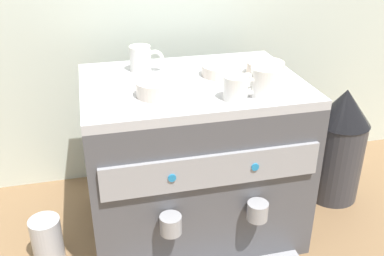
{
  "coord_description": "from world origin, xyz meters",
  "views": [
    {
      "loc": [
        -0.27,
        -1.11,
        0.92
      ],
      "look_at": [
        0.0,
        0.0,
        0.35
      ],
      "focal_mm": 40.94,
      "sensor_mm": 36.0,
      "label": 1
    }
  ],
  "objects_px": {
    "espresso_machine": "(192,158)",
    "ceramic_cup_1": "(142,58)",
    "ceramic_bowl_2": "(265,69)",
    "ceramic_bowl_1": "(221,70)",
    "coffee_grinder": "(339,144)",
    "ceramic_cup_0": "(237,88)",
    "ceramic_bowl_0": "(156,89)",
    "ceramic_cup_2": "(263,82)",
    "milk_pitcher": "(47,239)"
  },
  "relations": [
    {
      "from": "espresso_machine",
      "to": "ceramic_cup_0",
      "type": "bearing_deg",
      "value": -63.14
    },
    {
      "from": "ceramic_bowl_1",
      "to": "ceramic_cup_0",
      "type": "bearing_deg",
      "value": -94.84
    },
    {
      "from": "ceramic_bowl_2",
      "to": "ceramic_bowl_1",
      "type": "bearing_deg",
      "value": 169.05
    },
    {
      "from": "espresso_machine",
      "to": "ceramic_cup_1",
      "type": "bearing_deg",
      "value": 135.3
    },
    {
      "from": "milk_pitcher",
      "to": "espresso_machine",
      "type": "bearing_deg",
      "value": 7.09
    },
    {
      "from": "espresso_machine",
      "to": "ceramic_cup_2",
      "type": "bearing_deg",
      "value": -44.22
    },
    {
      "from": "ceramic_bowl_1",
      "to": "milk_pitcher",
      "type": "distance_m",
      "value": 0.7
    },
    {
      "from": "ceramic_bowl_1",
      "to": "coffee_grinder",
      "type": "xyz_separation_m",
      "value": [
        0.43,
        0.01,
        -0.3
      ]
    },
    {
      "from": "espresso_machine",
      "to": "coffee_grinder",
      "type": "distance_m",
      "value": 0.52
    },
    {
      "from": "ceramic_bowl_0",
      "to": "ceramic_bowl_2",
      "type": "bearing_deg",
      "value": 14.76
    },
    {
      "from": "espresso_machine",
      "to": "ceramic_bowl_2",
      "type": "relative_size",
      "value": 5.67
    },
    {
      "from": "ceramic_cup_1",
      "to": "ceramic_bowl_2",
      "type": "bearing_deg",
      "value": -19.01
    },
    {
      "from": "ceramic_bowl_0",
      "to": "espresso_machine",
      "type": "bearing_deg",
      "value": 35.85
    },
    {
      "from": "ceramic_cup_1",
      "to": "milk_pitcher",
      "type": "bearing_deg",
      "value": -151.27
    },
    {
      "from": "ceramic_cup_0",
      "to": "ceramic_bowl_0",
      "type": "bearing_deg",
      "value": 160.12
    },
    {
      "from": "ceramic_bowl_0",
      "to": "milk_pitcher",
      "type": "bearing_deg",
      "value": 175.3
    },
    {
      "from": "ceramic_bowl_2",
      "to": "ceramic_cup_0",
      "type": "bearing_deg",
      "value": -131.79
    },
    {
      "from": "espresso_machine",
      "to": "ceramic_bowl_0",
      "type": "bearing_deg",
      "value": -144.15
    },
    {
      "from": "espresso_machine",
      "to": "coffee_grinder",
      "type": "relative_size",
      "value": 1.51
    },
    {
      "from": "espresso_machine",
      "to": "milk_pitcher",
      "type": "bearing_deg",
      "value": -172.91
    },
    {
      "from": "ceramic_cup_1",
      "to": "ceramic_cup_2",
      "type": "height_order",
      "value": "same"
    },
    {
      "from": "ceramic_bowl_1",
      "to": "ceramic_bowl_2",
      "type": "relative_size",
      "value": 1.05
    },
    {
      "from": "ceramic_bowl_0",
      "to": "coffee_grinder",
      "type": "relative_size",
      "value": 0.25
    },
    {
      "from": "ceramic_cup_2",
      "to": "ceramic_bowl_2",
      "type": "bearing_deg",
      "value": 65.04
    },
    {
      "from": "ceramic_bowl_1",
      "to": "ceramic_bowl_2",
      "type": "distance_m",
      "value": 0.13
    },
    {
      "from": "ceramic_cup_1",
      "to": "coffee_grinder",
      "type": "height_order",
      "value": "ceramic_cup_1"
    },
    {
      "from": "ceramic_bowl_1",
      "to": "espresso_machine",
      "type": "bearing_deg",
      "value": -162.76
    },
    {
      "from": "milk_pitcher",
      "to": "ceramic_bowl_1",
      "type": "bearing_deg",
      "value": 8.88
    },
    {
      "from": "espresso_machine",
      "to": "ceramic_cup_1",
      "type": "distance_m",
      "value": 0.33
    },
    {
      "from": "ceramic_cup_0",
      "to": "milk_pitcher",
      "type": "height_order",
      "value": "ceramic_cup_0"
    },
    {
      "from": "ceramic_cup_1",
      "to": "coffee_grinder",
      "type": "bearing_deg",
      "value": -7.2
    },
    {
      "from": "ceramic_cup_2",
      "to": "ceramic_bowl_1",
      "type": "xyz_separation_m",
      "value": [
        -0.06,
        0.17,
        -0.02
      ]
    },
    {
      "from": "ceramic_cup_1",
      "to": "ceramic_bowl_1",
      "type": "height_order",
      "value": "ceramic_cup_1"
    },
    {
      "from": "ceramic_bowl_1",
      "to": "milk_pitcher",
      "type": "height_order",
      "value": "ceramic_bowl_1"
    },
    {
      "from": "ceramic_cup_0",
      "to": "ceramic_bowl_2",
      "type": "relative_size",
      "value": 0.88
    },
    {
      "from": "ceramic_bowl_1",
      "to": "ceramic_bowl_2",
      "type": "height_order",
      "value": "ceramic_bowl_2"
    },
    {
      "from": "ceramic_bowl_0",
      "to": "ceramic_bowl_1",
      "type": "xyz_separation_m",
      "value": [
        0.21,
        0.11,
        -0.0
      ]
    },
    {
      "from": "ceramic_bowl_2",
      "to": "coffee_grinder",
      "type": "distance_m",
      "value": 0.43
    },
    {
      "from": "espresso_machine",
      "to": "ceramic_bowl_1",
      "type": "distance_m",
      "value": 0.28
    },
    {
      "from": "ceramic_bowl_2",
      "to": "coffee_grinder",
      "type": "xyz_separation_m",
      "value": [
        0.31,
        0.04,
        -0.31
      ]
    },
    {
      "from": "ceramic_bowl_0",
      "to": "ceramic_bowl_1",
      "type": "height_order",
      "value": "ceramic_bowl_0"
    },
    {
      "from": "espresso_machine",
      "to": "ceramic_cup_1",
      "type": "relative_size",
      "value": 6.17
    },
    {
      "from": "espresso_machine",
      "to": "ceramic_bowl_1",
      "type": "relative_size",
      "value": 5.4
    },
    {
      "from": "ceramic_cup_2",
      "to": "ceramic_bowl_0",
      "type": "distance_m",
      "value": 0.27
    },
    {
      "from": "ceramic_cup_2",
      "to": "espresso_machine",
      "type": "bearing_deg",
      "value": 135.78
    },
    {
      "from": "coffee_grinder",
      "to": "espresso_machine",
      "type": "bearing_deg",
      "value": -175.63
    },
    {
      "from": "ceramic_cup_1",
      "to": "espresso_machine",
      "type": "bearing_deg",
      "value": -44.7
    },
    {
      "from": "espresso_machine",
      "to": "ceramic_bowl_1",
      "type": "xyz_separation_m",
      "value": [
        0.09,
        0.03,
        0.26
      ]
    },
    {
      "from": "ceramic_cup_1",
      "to": "ceramic_bowl_0",
      "type": "distance_m",
      "value": 0.2
    },
    {
      "from": "ceramic_cup_2",
      "to": "coffee_grinder",
      "type": "bearing_deg",
      "value": 26.1
    }
  ]
}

